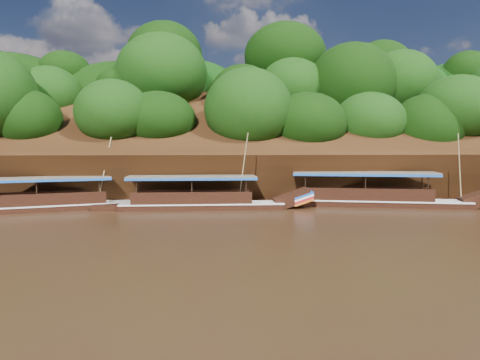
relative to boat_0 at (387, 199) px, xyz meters
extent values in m
plane|color=black|center=(-11.71, -7.41, -0.56)|extent=(160.00, 160.00, 0.00)
cube|color=black|center=(-11.71, 8.59, 2.94)|extent=(120.00, 16.12, 13.64)
cube|color=black|center=(-11.71, 18.59, -0.56)|extent=(120.00, 24.00, 12.00)
ellipsoid|color=#183E0A|center=(-17.71, 7.59, 2.94)|extent=(18.00, 8.00, 6.40)
ellipsoid|color=#183E0A|center=(-11.71, 15.59, 8.64)|extent=(24.00, 11.00, 8.40)
cube|color=black|center=(-0.76, 0.21, -0.56)|extent=(13.12, 5.64, 0.91)
cube|color=silver|center=(-0.76, 0.21, -0.13)|extent=(13.14, 5.70, 0.10)
cube|color=brown|center=(-1.54, 0.43, 1.88)|extent=(10.49, 5.20, 0.12)
cube|color=#1952A8|center=(-1.54, 0.43, 1.76)|extent=(10.49, 5.20, 0.18)
cylinder|color=tan|center=(4.48, -1.77, 2.36)|extent=(1.31, 1.49, 4.60)
cube|color=black|center=(-13.38, -0.09, -0.56)|extent=(11.30, 2.30, 0.84)
cube|color=silver|center=(-13.38, -0.09, -0.16)|extent=(11.30, 2.37, 0.09)
cube|color=black|center=(-7.05, -0.22, 0.09)|extent=(2.70, 1.60, 1.59)
cube|color=#1952A8|center=(-6.34, -0.24, 0.37)|extent=(1.42, 1.64, 0.58)
cube|color=#B5141D|center=(-6.34, -0.24, 0.05)|extent=(1.42, 1.64, 0.58)
cube|color=brown|center=(-14.08, -0.07, 1.70)|extent=(8.86, 2.56, 0.11)
cube|color=#1952A8|center=(-14.08, -0.07, 1.58)|extent=(8.86, 2.56, 0.17)
cylinder|color=tan|center=(-10.58, -0.71, 2.34)|extent=(0.53, 1.63, 4.72)
cube|color=black|center=(-23.75, 0.18, -0.56)|extent=(12.17, 5.75, 0.83)
cube|color=silver|center=(-23.75, 0.18, -0.17)|extent=(12.19, 5.81, 0.09)
cube|color=black|center=(-17.26, 2.33, 0.08)|extent=(3.19, 2.34, 1.63)
cube|color=#1952A8|center=(-16.54, 2.57, 0.36)|extent=(1.91, 1.97, 0.61)
cube|color=#B5141D|center=(-16.54, 2.57, 0.04)|extent=(1.91, 1.97, 0.61)
cube|color=brown|center=(-24.47, -0.06, 1.65)|extent=(9.76, 5.21, 0.11)
cube|color=#1952A8|center=(-24.47, -0.06, 1.54)|extent=(9.76, 5.21, 0.17)
cylinder|color=tan|center=(-20.20, 1.17, 2.20)|extent=(0.85, 1.31, 4.51)
cone|color=#1A5A16|center=(-25.38, 2.35, 0.27)|extent=(1.50, 1.50, 1.66)
cone|color=#1A5A16|center=(-17.09, 1.85, 0.14)|extent=(1.50, 1.50, 1.40)
cone|color=#1A5A16|center=(-11.07, 2.52, 0.23)|extent=(1.50, 1.50, 1.59)
cone|color=#1A5A16|center=(-4.52, 2.35, 0.53)|extent=(1.50, 1.50, 2.18)
cone|color=#1A5A16|center=(1.97, 2.39, 0.15)|extent=(1.50, 1.50, 1.42)
camera|label=1|loc=(-14.13, -32.52, 3.66)|focal=35.00mm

